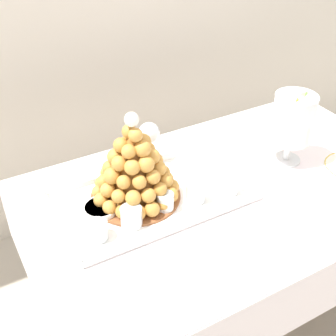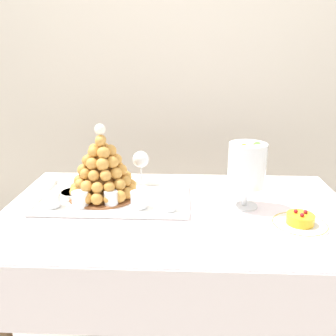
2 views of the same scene
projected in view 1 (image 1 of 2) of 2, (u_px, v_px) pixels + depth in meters
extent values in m
plane|color=#B2A899|center=(218.00, 326.00, 1.85)|extent=(12.00, 12.00, 0.00)
cylinder|color=brown|center=(51.00, 269.00, 1.64)|extent=(0.04, 0.04, 0.70)
cylinder|color=brown|center=(285.00, 180.00, 2.08)|extent=(0.04, 0.04, 0.70)
cube|color=brown|center=(232.00, 189.00, 1.44)|extent=(1.24, 0.72, 0.02)
cube|color=white|center=(232.00, 187.00, 1.43)|extent=(1.30, 0.78, 0.00)
cube|color=white|center=(313.00, 296.00, 1.22)|extent=(1.30, 0.01, 0.22)
cube|color=white|center=(172.00, 157.00, 1.78)|extent=(1.30, 0.01, 0.22)
cube|color=white|center=(38.00, 289.00, 1.24)|extent=(0.01, 0.78, 0.22)
cube|color=white|center=(153.00, 199.00, 1.37)|extent=(0.58, 0.32, 0.01)
cube|color=white|center=(180.00, 227.00, 1.25)|extent=(0.58, 0.01, 0.02)
cube|color=white|center=(131.00, 169.00, 1.48)|extent=(0.58, 0.01, 0.02)
cube|color=white|center=(62.00, 227.00, 1.25)|extent=(0.01, 0.32, 0.02)
cube|color=white|center=(230.00, 169.00, 1.48)|extent=(0.01, 0.32, 0.02)
cylinder|color=white|center=(153.00, 198.00, 1.37)|extent=(0.30, 0.30, 0.00)
cylinder|color=brown|center=(136.00, 196.00, 1.37)|extent=(0.27, 0.27, 0.01)
cone|color=#AE7432|center=(134.00, 163.00, 1.30)|extent=(0.19, 0.19, 0.23)
sphere|color=gold|center=(167.00, 178.00, 1.40)|extent=(0.04, 0.04, 0.04)
sphere|color=gold|center=(158.00, 172.00, 1.42)|extent=(0.05, 0.05, 0.05)
sphere|color=gold|center=(146.00, 169.00, 1.44)|extent=(0.04, 0.04, 0.04)
sphere|color=#CA8D3C|center=(133.00, 168.00, 1.44)|extent=(0.05, 0.05, 0.05)
sphere|color=gold|center=(120.00, 170.00, 1.43)|extent=(0.05, 0.05, 0.05)
sphere|color=gold|center=(109.00, 176.00, 1.41)|extent=(0.04, 0.04, 0.04)
sphere|color=gold|center=(101.00, 183.00, 1.38)|extent=(0.04, 0.04, 0.04)
sphere|color=gold|center=(99.00, 192.00, 1.34)|extent=(0.04, 0.04, 0.04)
sphere|color=gold|center=(101.00, 200.00, 1.31)|extent=(0.05, 0.05, 0.05)
sphere|color=gold|center=(110.00, 207.00, 1.28)|extent=(0.04, 0.04, 0.04)
sphere|color=gold|center=(122.00, 212.00, 1.27)|extent=(0.04, 0.04, 0.04)
sphere|color=gold|center=(138.00, 213.00, 1.26)|extent=(0.05, 0.05, 0.05)
sphere|color=#CA8D3C|center=(152.00, 209.00, 1.27)|extent=(0.05, 0.05, 0.05)
sphere|color=gold|center=(164.00, 203.00, 1.30)|extent=(0.04, 0.04, 0.04)
sphere|color=gold|center=(170.00, 195.00, 1.33)|extent=(0.05, 0.05, 0.05)
sphere|color=gold|center=(171.00, 187.00, 1.37)|extent=(0.05, 0.05, 0.05)
sphere|color=gold|center=(155.00, 165.00, 1.39)|extent=(0.05, 0.05, 0.05)
sphere|color=gold|center=(143.00, 162.00, 1.40)|extent=(0.04, 0.04, 0.04)
sphere|color=gold|center=(129.00, 162.00, 1.40)|extent=(0.05, 0.05, 0.05)
sphere|color=gold|center=(116.00, 166.00, 1.39)|extent=(0.04, 0.04, 0.04)
sphere|color=#C98C3C|center=(107.00, 173.00, 1.36)|extent=(0.04, 0.04, 0.04)
sphere|color=#CA8C3C|center=(104.00, 181.00, 1.32)|extent=(0.04, 0.04, 0.04)
sphere|color=gold|center=(108.00, 190.00, 1.29)|extent=(0.04, 0.04, 0.04)
sphere|color=gold|center=(118.00, 196.00, 1.27)|extent=(0.04, 0.04, 0.04)
sphere|color=gold|center=(133.00, 198.00, 1.26)|extent=(0.05, 0.05, 0.05)
sphere|color=gold|center=(148.00, 195.00, 1.27)|extent=(0.04, 0.04, 0.04)
sphere|color=#CA8D3C|center=(160.00, 189.00, 1.29)|extent=(0.04, 0.04, 0.04)
sphere|color=gold|center=(165.00, 181.00, 1.32)|extent=(0.05, 0.05, 0.05)
sphere|color=gold|center=(163.00, 172.00, 1.36)|extent=(0.04, 0.04, 0.04)
sphere|color=gold|center=(144.00, 155.00, 1.36)|extent=(0.04, 0.04, 0.04)
sphere|color=gold|center=(129.00, 154.00, 1.37)|extent=(0.05, 0.05, 0.05)
sphere|color=gold|center=(116.00, 159.00, 1.35)|extent=(0.05, 0.05, 0.05)
sphere|color=gold|center=(110.00, 168.00, 1.31)|extent=(0.05, 0.05, 0.05)
sphere|color=gold|center=(112.00, 176.00, 1.28)|extent=(0.05, 0.05, 0.05)
sphere|color=gold|center=(124.00, 182.00, 1.25)|extent=(0.04, 0.04, 0.04)
sphere|color=gold|center=(139.00, 182.00, 1.25)|extent=(0.04, 0.04, 0.04)
sphere|color=gold|center=(153.00, 177.00, 1.27)|extent=(0.04, 0.04, 0.04)
sphere|color=gold|center=(159.00, 169.00, 1.31)|extent=(0.05, 0.05, 0.05)
sphere|color=#C98C3C|center=(155.00, 161.00, 1.34)|extent=(0.05, 0.05, 0.05)
sphere|color=gold|center=(135.00, 146.00, 1.33)|extent=(0.05, 0.05, 0.05)
sphere|color=gold|center=(122.00, 149.00, 1.32)|extent=(0.05, 0.05, 0.05)
sphere|color=gold|center=(115.00, 157.00, 1.29)|extent=(0.05, 0.05, 0.05)
sphere|color=gold|center=(119.00, 163.00, 1.25)|extent=(0.04, 0.04, 0.04)
sphere|color=gold|center=(132.00, 167.00, 1.24)|extent=(0.05, 0.05, 0.05)
sphere|color=gold|center=(146.00, 164.00, 1.26)|extent=(0.05, 0.05, 0.05)
sphere|color=gold|center=(152.00, 156.00, 1.29)|extent=(0.05, 0.05, 0.05)
sphere|color=gold|center=(147.00, 150.00, 1.32)|extent=(0.05, 0.05, 0.05)
sphere|color=gold|center=(130.00, 139.00, 1.29)|extent=(0.04, 0.04, 0.04)
sphere|color=gold|center=(121.00, 145.00, 1.26)|extent=(0.04, 0.04, 0.04)
sphere|color=gold|center=(129.00, 152.00, 1.24)|extent=(0.04, 0.04, 0.04)
sphere|color=gold|center=(143.00, 149.00, 1.25)|extent=(0.05, 0.05, 0.05)
sphere|color=gold|center=(143.00, 142.00, 1.28)|extent=(0.05, 0.05, 0.05)
sphere|color=gold|center=(129.00, 131.00, 1.25)|extent=(0.04, 0.04, 0.04)
sphere|color=gold|center=(136.00, 135.00, 1.23)|extent=(0.04, 0.04, 0.04)
sphere|color=white|center=(132.00, 120.00, 1.22)|extent=(0.04, 0.04, 0.04)
cylinder|color=silver|center=(97.00, 230.00, 1.21)|extent=(0.06, 0.06, 0.05)
cylinder|color=brown|center=(97.00, 234.00, 1.22)|extent=(0.05, 0.05, 0.02)
cylinder|color=#8C603D|center=(97.00, 229.00, 1.21)|extent=(0.05, 0.05, 0.02)
sphere|color=brown|center=(95.00, 225.00, 1.21)|extent=(0.02, 0.02, 0.02)
cylinder|color=silver|center=(131.00, 217.00, 1.25)|extent=(0.06, 0.06, 0.06)
cylinder|color=gold|center=(132.00, 221.00, 1.26)|extent=(0.06, 0.06, 0.02)
cylinder|color=#EAC166|center=(131.00, 215.00, 1.25)|extent=(0.06, 0.06, 0.02)
sphere|color=brown|center=(128.00, 211.00, 1.25)|extent=(0.02, 0.02, 0.02)
cylinder|color=silver|center=(165.00, 202.00, 1.31)|extent=(0.05, 0.05, 0.06)
cylinder|color=#F4EAC6|center=(165.00, 207.00, 1.31)|extent=(0.05, 0.05, 0.02)
cylinder|color=white|center=(165.00, 201.00, 1.30)|extent=(0.05, 0.05, 0.02)
sphere|color=brown|center=(165.00, 198.00, 1.29)|extent=(0.01, 0.01, 0.01)
cylinder|color=silver|center=(195.00, 192.00, 1.34)|extent=(0.06, 0.06, 0.06)
cylinder|color=brown|center=(195.00, 196.00, 1.35)|extent=(0.05, 0.05, 0.02)
cylinder|color=#8C603D|center=(196.00, 190.00, 1.34)|extent=(0.05, 0.05, 0.02)
sphere|color=brown|center=(199.00, 188.00, 1.33)|extent=(0.02, 0.02, 0.02)
cylinder|color=silver|center=(230.00, 185.00, 1.38)|extent=(0.05, 0.05, 0.05)
cylinder|color=#F4EAC6|center=(229.00, 189.00, 1.39)|extent=(0.05, 0.05, 0.02)
cylinder|color=white|center=(230.00, 184.00, 1.38)|extent=(0.05, 0.05, 0.02)
sphere|color=brown|center=(230.00, 180.00, 1.37)|extent=(0.02, 0.02, 0.02)
cylinder|color=white|center=(101.00, 209.00, 1.31)|extent=(0.10, 0.10, 0.02)
cylinder|color=#F2CC59|center=(101.00, 207.00, 1.30)|extent=(0.09, 0.09, 0.00)
cylinder|color=white|center=(286.00, 159.00, 1.55)|extent=(0.10, 0.10, 0.01)
cylinder|color=white|center=(287.00, 149.00, 1.53)|extent=(0.02, 0.02, 0.08)
cylinder|color=white|center=(293.00, 118.00, 1.46)|extent=(0.14, 0.14, 0.16)
cylinder|color=#72B2E0|center=(298.00, 133.00, 1.51)|extent=(0.06, 0.05, 0.06)
cylinder|color=yellow|center=(285.00, 131.00, 1.52)|extent=(0.06, 0.05, 0.06)
cylinder|color=#F9A54C|center=(282.00, 138.00, 1.48)|extent=(0.07, 0.06, 0.07)
cylinder|color=pink|center=(296.00, 139.00, 1.47)|extent=(0.06, 0.05, 0.06)
cylinder|color=yellow|center=(291.00, 125.00, 1.51)|extent=(0.05, 0.05, 0.05)
cylinder|color=yellow|center=(281.00, 126.00, 1.50)|extent=(0.05, 0.05, 0.04)
cylinder|color=yellow|center=(290.00, 133.00, 1.46)|extent=(0.07, 0.05, 0.07)
cylinder|color=pink|center=(301.00, 133.00, 1.46)|extent=(0.07, 0.05, 0.07)
cylinder|color=#D199D8|center=(291.00, 119.00, 1.49)|extent=(0.07, 0.05, 0.07)
cylinder|color=brown|center=(288.00, 128.00, 1.45)|extent=(0.06, 0.05, 0.06)
cylinder|color=#9ED860|center=(303.00, 127.00, 1.45)|extent=(0.06, 0.06, 0.04)
cylinder|color=#9ED860|center=(286.00, 116.00, 1.47)|extent=(0.08, 0.05, 0.08)
cylinder|color=#F9A54C|center=(293.00, 123.00, 1.43)|extent=(0.05, 0.05, 0.05)
cylinder|color=pink|center=(304.00, 117.00, 1.46)|extent=(0.06, 0.05, 0.04)
cylinder|color=#72B2E0|center=(284.00, 112.00, 1.44)|extent=(0.07, 0.05, 0.07)
cylinder|color=#F9A54C|center=(297.00, 114.00, 1.44)|extent=(0.07, 0.05, 0.07)
cylinder|color=#9ED860|center=(300.00, 109.00, 1.46)|extent=(0.07, 0.05, 0.07)
cylinder|color=pink|center=(289.00, 108.00, 1.43)|extent=(0.05, 0.05, 0.05)
cylinder|color=pink|center=(298.00, 109.00, 1.42)|extent=(0.06, 0.05, 0.06)
cylinder|color=#72B2E0|center=(303.00, 104.00, 1.45)|extent=(0.06, 0.05, 0.06)
cylinder|color=#9ED860|center=(286.00, 102.00, 1.46)|extent=(0.06, 0.05, 0.04)
cylinder|color=yellow|center=(293.00, 104.00, 1.40)|extent=(0.06, 0.05, 0.05)
cylinder|color=#9ED860|center=(305.00, 100.00, 1.42)|extent=(0.07, 0.04, 0.07)
cylinder|color=yellow|center=(291.00, 96.00, 1.45)|extent=(0.05, 0.05, 0.03)
cylinder|color=silver|center=(150.00, 161.00, 1.54)|extent=(0.06, 0.06, 0.00)
cylinder|color=silver|center=(149.00, 151.00, 1.52)|extent=(0.01, 0.01, 0.08)
sphere|color=silver|center=(149.00, 133.00, 1.48)|extent=(0.07, 0.07, 0.07)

